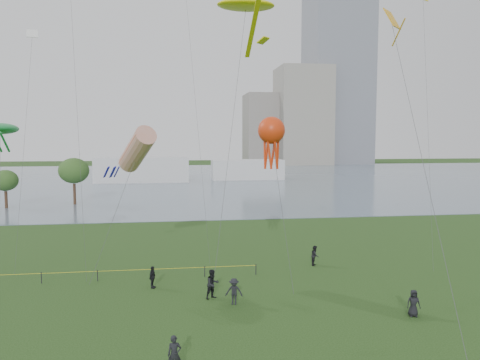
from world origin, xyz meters
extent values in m
cube|color=slate|center=(0.00, 100.00, 0.02)|extent=(400.00, 120.00, 0.08)
cube|color=slate|center=(62.00, 168.00, 60.00)|extent=(24.00, 24.00, 120.00)
cube|color=gray|center=(46.00, 162.00, 19.00)|extent=(20.00, 20.00, 38.00)
cube|color=slate|center=(32.00, 168.00, 14.00)|extent=(16.00, 18.00, 28.00)
cube|color=silver|center=(-12.00, 95.00, 3.00)|extent=(22.00, 8.00, 6.00)
cube|color=silver|center=(14.00, 98.00, 2.50)|extent=(18.00, 7.00, 5.00)
cylinder|color=#39261A|center=(-29.47, 54.67, 1.31)|extent=(0.44, 0.44, 2.62)
ellipsoid|color=#355A23|center=(-29.47, 54.67, 4.25)|extent=(3.73, 3.73, 3.14)
cylinder|color=#39261A|center=(-20.09, 57.47, 1.67)|extent=(0.44, 0.44, 3.35)
ellipsoid|color=#355A23|center=(-20.09, 57.47, 5.43)|extent=(4.76, 4.76, 4.02)
cylinder|color=black|center=(-13.94, 15.83, 0.42)|extent=(0.07, 0.07, 0.85)
cylinder|color=black|center=(-9.94, 15.83, 0.42)|extent=(0.07, 0.07, 0.85)
cylinder|color=black|center=(-5.94, 15.83, 0.42)|extent=(0.07, 0.07, 0.85)
cylinder|color=black|center=(-1.94, 15.83, 0.42)|extent=(0.07, 0.07, 0.85)
cylinder|color=black|center=(2.06, 15.83, 0.42)|extent=(0.07, 0.07, 0.85)
cylinder|color=yellow|center=(-9.94, 15.83, 0.75)|extent=(24.00, 0.03, 0.03)
imported|color=black|center=(-1.72, 10.90, 0.98)|extent=(1.20, 1.12, 1.96)
imported|color=black|center=(-0.45, 9.59, 0.86)|extent=(1.23, 0.89, 1.71)
imported|color=black|center=(-5.79, 13.64, 0.79)|extent=(0.68, 1.01, 1.59)
imported|color=black|center=(9.98, 6.15, 0.81)|extent=(0.86, 0.64, 1.62)
imported|color=black|center=(-4.22, 1.27, 0.87)|extent=(0.66, 0.45, 1.74)
imported|color=black|center=(7.44, 17.83, 0.83)|extent=(0.90, 0.99, 1.66)
cylinder|color=#3F3F42|center=(0.11, 15.91, 10.91)|extent=(3.76, 9.71, 21.82)
ellipsoid|color=yellow|center=(1.98, 20.75, 21.81)|extent=(4.93, 3.08, 0.77)
cube|color=yellow|center=(1.98, 16.55, 19.41)|extent=(0.36, 6.98, 4.09)
cube|color=yellow|center=(1.98, 12.75, 17.31)|extent=(0.95, 0.95, 0.42)
cylinder|color=#3F3F42|center=(-8.68, 15.96, 4.89)|extent=(3.49, 1.85, 9.79)
cylinder|color=#C03D17|center=(-6.95, 16.87, 9.78)|extent=(3.45, 4.95, 3.65)
cylinder|color=#1817A4|center=(-8.35, 15.67, 8.18)|extent=(0.60, 1.13, 0.88)
cylinder|color=#1817A4|center=(-8.63, 16.06, 8.18)|extent=(0.60, 1.13, 0.88)
cylinder|color=#1817A4|center=(-9.07, 15.91, 8.18)|extent=(0.60, 1.13, 0.88)
cylinder|color=#1817A4|center=(-9.07, 15.44, 8.18)|extent=(0.60, 1.13, 0.88)
cylinder|color=#1817A4|center=(-8.63, 15.29, 8.18)|extent=(0.60, 1.13, 0.88)
cylinder|color=#3F3F42|center=(-16.51, 15.57, 5.68)|extent=(1.43, 5.60, 11.38)
ellipsoid|color=#198A3A|center=(-17.22, 18.36, 11.37)|extent=(2.43, 4.38, 0.85)
cylinder|color=#198A3A|center=(-16.37, 16.76, 10.37)|extent=(0.16, 1.79, 1.54)
cylinder|color=#3F3F42|center=(3.48, 13.10, 5.62)|extent=(0.79, 4.21, 11.25)
sphere|color=red|center=(3.10, 15.19, 11.24)|extent=(2.05, 2.05, 2.05)
cylinder|color=red|center=(3.60, 15.19, 9.64)|extent=(0.18, 0.54, 2.60)
cylinder|color=red|center=(3.35, 15.62, 9.64)|extent=(0.49, 0.36, 2.61)
cylinder|color=red|center=(2.85, 15.62, 9.64)|extent=(0.49, 0.36, 2.61)
cylinder|color=red|center=(2.60, 15.19, 9.64)|extent=(0.18, 0.54, 2.60)
cylinder|color=red|center=(2.85, 14.76, 9.64)|extent=(0.49, 0.36, 2.61)
cylinder|color=red|center=(3.35, 14.76, 9.64)|extent=(0.49, 0.36, 2.61)
cylinder|color=#3F3F42|center=(8.52, 2.73, 8.96)|extent=(1.35, 11.40, 17.94)
cube|color=orange|center=(9.18, 8.42, 17.92)|extent=(1.45, 1.45, 1.19)
cylinder|color=orange|center=(9.18, 7.52, 16.92)|extent=(0.08, 1.58, 1.35)
cube|color=white|center=(-16.08, 23.60, 19.56)|extent=(1.01, 0.76, 0.76)
camera|label=1|loc=(-4.05, -19.38, 10.72)|focal=35.00mm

